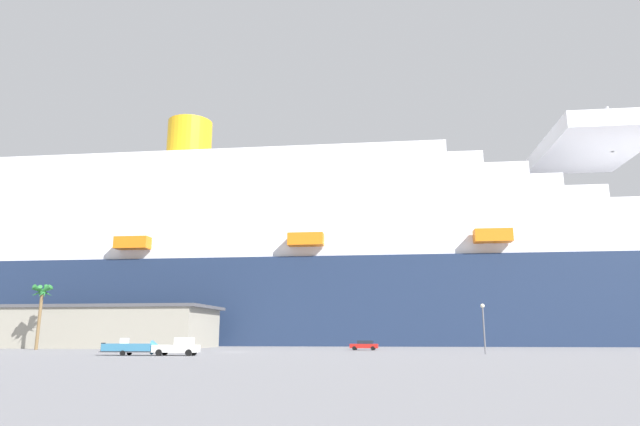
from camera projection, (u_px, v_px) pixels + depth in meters
ground_plane at (284, 347)px, 109.50m from camera, size 600.00×600.00×0.00m
cruise_ship at (304, 267)px, 138.63m from camera, size 278.06×50.63×64.28m
terminal_building at (78, 327)px, 108.72m from camera, size 56.02×22.24×8.08m
pickup_truck at (178, 347)px, 67.72m from camera, size 5.77×2.72×2.20m
small_boat_on_trailer at (134, 348)px, 68.17m from camera, size 8.84×2.59×2.15m
palm_tree at (42, 296)px, 94.95m from camera, size 3.68×3.59×11.26m
street_lamp at (483, 320)px, 72.70m from camera, size 0.56×0.56×6.62m
parked_car_blue_suv at (163, 344)px, 99.16m from camera, size 4.60×2.70×1.58m
parked_car_red_hatchback at (364, 345)px, 90.61m from camera, size 4.66×2.19×1.58m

